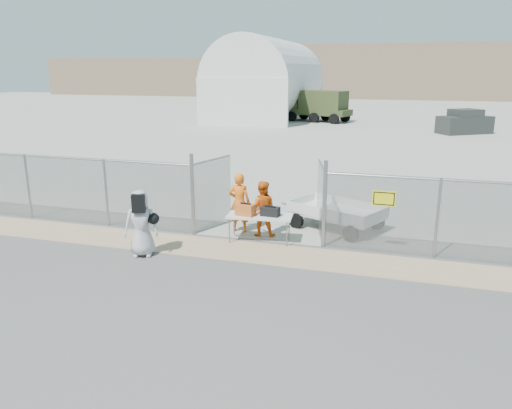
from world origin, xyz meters
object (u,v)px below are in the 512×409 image
(security_worker_left, at_px, (239,203))
(visitor, at_px, (141,223))
(folding_table, at_px, (260,228))
(security_worker_right, at_px, (262,209))
(utility_trailer, at_px, (337,215))

(security_worker_left, bearing_deg, visitor, 50.70)
(folding_table, xyz_separation_m, security_worker_right, (-0.07, 0.51, 0.45))
(utility_trailer, bearing_deg, visitor, -116.04)
(security_worker_left, height_order, utility_trailer, security_worker_left)
(folding_table, bearing_deg, security_worker_left, 133.89)
(security_worker_left, distance_m, visitor, 3.30)
(visitor, bearing_deg, security_worker_right, 23.48)
(folding_table, distance_m, utility_trailer, 2.74)
(security_worker_left, xyz_separation_m, utility_trailer, (2.86, 1.16, -0.49))
(security_worker_right, xyz_separation_m, visitor, (-2.66, -2.52, 0.06))
(security_worker_left, relative_size, utility_trailer, 0.51)
(security_worker_right, distance_m, utility_trailer, 2.51)
(security_worker_right, xyz_separation_m, utility_trailer, (2.08, 1.35, -0.41))
(utility_trailer, bearing_deg, folding_table, -112.42)
(security_worker_right, bearing_deg, utility_trailer, -156.95)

